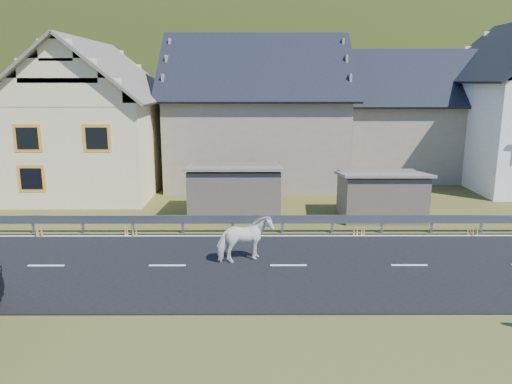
{
  "coord_description": "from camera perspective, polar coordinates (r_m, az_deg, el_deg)",
  "views": [
    {
      "loc": [
        -1.13,
        -15.52,
        6.0
      ],
      "look_at": [
        -1.07,
        2.09,
        2.06
      ],
      "focal_mm": 35.0,
      "sensor_mm": 36.0,
      "label": 1
    }
  ],
  "objects": [
    {
      "name": "ground",
      "position": [
        16.67,
        3.73,
        -8.49
      ],
      "size": [
        160.0,
        160.0,
        0.0
      ],
      "primitive_type": "plane",
      "color": "#43481A",
      "rests_on": "ground"
    },
    {
      "name": "road",
      "position": [
        16.67,
        3.73,
        -8.43
      ],
      "size": [
        60.0,
        7.0,
        0.04
      ],
      "primitive_type": "cube",
      "color": "black",
      "rests_on": "ground"
    },
    {
      "name": "lane_markings",
      "position": [
        16.66,
        3.73,
        -8.35
      ],
      "size": [
        60.0,
        6.6,
        0.01
      ],
      "primitive_type": "cube",
      "color": "silver",
      "rests_on": "road"
    },
    {
      "name": "guardrail",
      "position": [
        19.99,
        3.04,
        -3.18
      ],
      "size": [
        28.1,
        0.09,
        0.75
      ],
      "color": "#93969B",
      "rests_on": "ground"
    },
    {
      "name": "shed_left",
      "position": [
        22.57,
        -2.41,
        0.07
      ],
      "size": [
        4.3,
        3.3,
        2.4
      ],
      "primitive_type": "cube",
      "color": "#716554",
      "rests_on": "ground"
    },
    {
      "name": "shed_right",
      "position": [
        22.8,
        14.1,
        -0.43
      ],
      "size": [
        3.8,
        2.9,
        2.2
      ],
      "primitive_type": "cube",
      "color": "#716554",
      "rests_on": "ground"
    },
    {
      "name": "house_cream",
      "position": [
        28.96,
        -18.27,
        8.74
      ],
      "size": [
        7.8,
        9.8,
        8.3
      ],
      "color": "beige",
      "rests_on": "ground"
    },
    {
      "name": "house_stone_a",
      "position": [
        30.55,
        0.04,
        10.06
      ],
      "size": [
        10.8,
        9.8,
        8.9
      ],
      "color": "gray",
      "rests_on": "ground"
    },
    {
      "name": "house_stone_b",
      "position": [
        34.1,
        17.3,
        9.1
      ],
      "size": [
        9.8,
        8.8,
        8.1
      ],
      "color": "gray",
      "rests_on": "ground"
    },
    {
      "name": "mountain",
      "position": [
        197.33,
        1.59,
        5.05
      ],
      "size": [
        440.0,
        280.0,
        260.0
      ],
      "primitive_type": "ellipsoid",
      "color": "#22350D",
      "rests_on": "ground"
    },
    {
      "name": "conifer_patch",
      "position": [
        136.59,
        -23.94,
        11.57
      ],
      "size": [
        76.0,
        50.0,
        28.0
      ],
      "primitive_type": "ellipsoid",
      "color": "black",
      "rests_on": "ground"
    },
    {
      "name": "horse",
      "position": [
        16.74,
        -1.27,
        -5.43
      ],
      "size": [
        1.51,
        2.01,
        1.55
      ],
      "primitive_type": "imported",
      "rotation": [
        0.0,
        0.0,
        1.99
      ],
      "color": "white",
      "rests_on": "road"
    }
  ]
}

